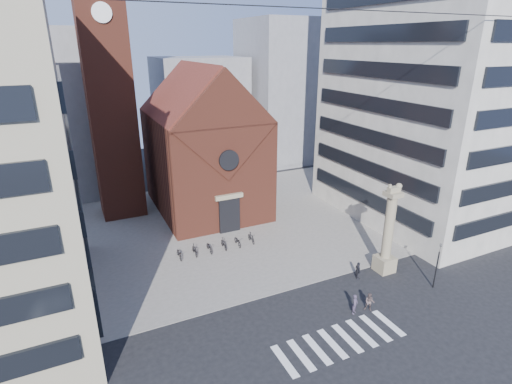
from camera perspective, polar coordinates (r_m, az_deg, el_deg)
ground at (r=32.78m, az=7.82°, el=-17.48°), size 120.00×120.00×0.00m
piazza at (r=47.37m, az=-4.72°, el=-4.62°), size 46.00×30.00×0.05m
zebra_crossing at (r=31.18m, az=11.89°, el=-20.08°), size 10.20×3.20×0.01m
church at (r=50.11m, az=-7.46°, el=6.36°), size 12.00×16.65×18.00m
campanile at (r=49.71m, az=-20.37°, el=14.26°), size 5.50×5.50×31.20m
building_right at (r=51.28m, az=24.73°, el=14.14°), size 18.00×22.00×32.00m
bg_block_left at (r=62.18m, az=-30.30°, el=9.36°), size 16.00×14.00×22.00m
bg_block_mid at (r=70.35m, az=-7.99°, el=11.24°), size 14.00×12.00×18.00m
bg_block_right at (r=73.65m, az=4.94°, el=14.12°), size 16.00×14.00×24.00m
lion_column at (r=38.48m, az=18.30°, el=-6.20°), size 1.63×1.60×8.68m
traffic_light at (r=38.02m, az=24.45°, el=-9.42°), size 0.13×0.16×4.30m
pedestrian_0 at (r=33.46m, az=13.94°, el=-15.28°), size 0.73×0.66×1.68m
pedestrian_1 at (r=34.07m, az=15.91°, el=-14.89°), size 0.95×0.95×1.56m
pedestrian_2 at (r=37.84m, az=14.36°, el=-10.81°), size 0.67×1.03×1.64m
scooter_0 at (r=40.62m, az=-10.90°, el=-8.65°), size 0.74×1.90×0.98m
scooter_1 at (r=40.94m, az=-8.77°, el=-8.18°), size 0.59×1.83×1.09m
scooter_2 at (r=41.36m, az=-6.67°, el=-7.84°), size 0.74×1.90×0.98m
scooter_3 at (r=41.78m, az=-4.63°, el=-7.36°), size 0.59×1.83×1.09m
scooter_4 at (r=42.31m, az=-2.63°, el=-7.02°), size 0.74×1.90×0.98m
scooter_5 at (r=42.84m, az=-0.68°, el=-6.55°), size 0.59×1.83×1.09m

